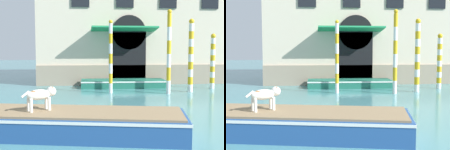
% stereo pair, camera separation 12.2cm
% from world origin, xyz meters
% --- Properties ---
extents(boat_foreground, '(7.13, 3.38, 0.71)m').
position_xyz_m(boat_foreground, '(-1.91, 6.85, 0.38)').
color(boat_foreground, '#234C8C').
rests_on(boat_foreground, ground_plane).
extents(dog_on_deck, '(0.95, 0.62, 0.69)m').
position_xyz_m(dog_on_deck, '(-2.62, 6.97, 1.17)').
color(dog_on_deck, silver).
rests_on(dog_on_deck, boat_foreground).
extents(boat_moored_near_palazzo, '(5.34, 1.95, 0.47)m').
position_xyz_m(boat_moored_near_palazzo, '(1.24, 17.35, 0.25)').
color(boat_moored_near_palazzo, '#1E6651').
rests_on(boat_moored_near_palazzo, ground_plane).
extents(mooring_pole_0, '(0.29, 0.29, 4.11)m').
position_xyz_m(mooring_pole_0, '(4.74, 14.88, 2.08)').
color(mooring_pole_0, white).
rests_on(mooring_pole_0, ground_plane).
extents(mooring_pole_1, '(0.29, 0.29, 3.35)m').
position_xyz_m(mooring_pole_1, '(6.58, 16.13, 1.70)').
color(mooring_pole_1, white).
rests_on(mooring_pole_1, ground_plane).
extents(mooring_pole_2, '(0.21, 0.21, 4.00)m').
position_xyz_m(mooring_pole_2, '(0.20, 14.86, 2.02)').
color(mooring_pole_2, white).
rests_on(mooring_pole_2, ground_plane).
extents(mooring_pole_3, '(0.23, 0.23, 4.55)m').
position_xyz_m(mooring_pole_3, '(3.31, 14.31, 2.29)').
color(mooring_pole_3, white).
rests_on(mooring_pole_3, ground_plane).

